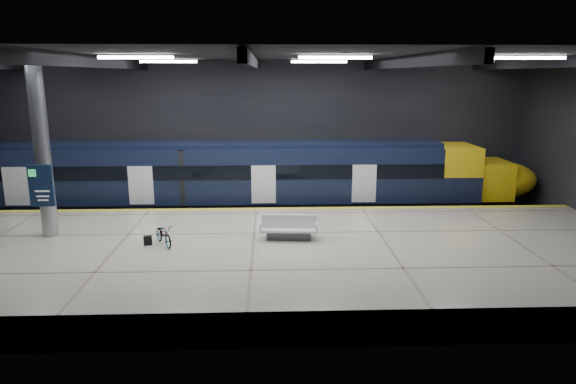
{
  "coord_description": "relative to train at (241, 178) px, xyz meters",
  "views": [
    {
      "loc": [
        0.62,
        -20.68,
        7.31
      ],
      "look_at": [
        1.45,
        1.5,
        2.2
      ],
      "focal_mm": 32.0,
      "sensor_mm": 36.0,
      "label": 1
    }
  ],
  "objects": [
    {
      "name": "train",
      "position": [
        0.0,
        0.0,
        0.0
      ],
      "size": [
        29.4,
        2.84,
        3.79
      ],
      "color": "black",
      "rests_on": "ground"
    },
    {
      "name": "safety_strip",
      "position": [
        0.86,
        -2.75,
        -0.95
      ],
      "size": [
        30.0,
        0.4,
        0.01
      ],
      "primitive_type": "cube",
      "color": "yellow",
      "rests_on": "platform"
    },
    {
      "name": "rails",
      "position": [
        0.86,
        0.0,
        -1.98
      ],
      "size": [
        30.0,
        1.52,
        0.16
      ],
      "color": "gray",
      "rests_on": "ground"
    },
    {
      "name": "room_shell",
      "position": [
        0.86,
        -5.49,
        3.66
      ],
      "size": [
        30.1,
        16.1,
        8.05
      ],
      "color": "black",
      "rests_on": "ground"
    },
    {
      "name": "bench",
      "position": [
        2.23,
        -7.28,
        -0.62
      ],
      "size": [
        2.25,
        1.07,
        0.96
      ],
      "rotation": [
        0.0,
        0.0,
        -0.08
      ],
      "color": "#595B60",
      "rests_on": "platform"
    },
    {
      "name": "ground",
      "position": [
        0.86,
        -5.5,
        -2.06
      ],
      "size": [
        30.0,
        30.0,
        0.0
      ],
      "primitive_type": "plane",
      "color": "black",
      "rests_on": "ground"
    },
    {
      "name": "platform",
      "position": [
        0.86,
        -8.0,
        -1.51
      ],
      "size": [
        30.0,
        11.0,
        1.1
      ],
      "primitive_type": "cube",
      "color": "beige",
      "rests_on": "ground"
    },
    {
      "name": "pannier_bag",
      "position": [
        -3.05,
        -7.81,
        -0.78
      ],
      "size": [
        0.33,
        0.23,
        0.35
      ],
      "primitive_type": "cube",
      "rotation": [
        0.0,
        0.0,
        0.18
      ],
      "color": "black",
      "rests_on": "platform"
    },
    {
      "name": "bicycle",
      "position": [
        -2.45,
        -7.81,
        -0.55
      ],
      "size": [
        1.24,
        1.61,
        0.81
      ],
      "primitive_type": "imported",
      "rotation": [
        0.0,
        0.0,
        0.52
      ],
      "color": "#99999E",
      "rests_on": "platform"
    },
    {
      "name": "info_column",
      "position": [
        -7.14,
        -6.52,
        2.4
      ],
      "size": [
        0.9,
        0.78,
        6.9
      ],
      "color": "#9EA0A5",
      "rests_on": "platform"
    }
  ]
}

